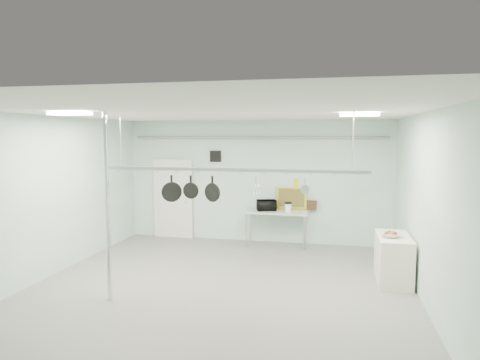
% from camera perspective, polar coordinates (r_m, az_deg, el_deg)
% --- Properties ---
extents(floor, '(8.00, 8.00, 0.00)m').
position_cam_1_polar(floor, '(7.83, -3.31, -15.05)').
color(floor, gray).
rests_on(floor, ground).
extents(ceiling, '(7.00, 8.00, 0.02)m').
position_cam_1_polar(ceiling, '(7.32, -3.46, 8.96)').
color(ceiling, silver).
rests_on(ceiling, back_wall).
extents(back_wall, '(7.00, 0.02, 3.20)m').
position_cam_1_polar(back_wall, '(11.27, 2.15, -0.18)').
color(back_wall, silver).
rests_on(back_wall, floor).
extents(right_wall, '(0.02, 8.00, 3.20)m').
position_cam_1_polar(right_wall, '(7.29, 24.13, -4.09)').
color(right_wall, silver).
rests_on(right_wall, floor).
extents(door, '(1.10, 0.10, 2.20)m').
position_cam_1_polar(door, '(11.91, -8.87, -2.58)').
color(door, silver).
rests_on(door, floor).
extents(wall_vent, '(0.30, 0.04, 0.30)m').
position_cam_1_polar(wall_vent, '(11.44, -3.29, 3.17)').
color(wall_vent, black).
rests_on(wall_vent, back_wall).
extents(conduit_pipe, '(6.60, 0.07, 0.07)m').
position_cam_1_polar(conduit_pipe, '(11.11, 2.09, 5.68)').
color(conduit_pipe, gray).
rests_on(conduit_pipe, back_wall).
extents(chrome_pole, '(0.08, 0.08, 3.20)m').
position_cam_1_polar(chrome_pole, '(7.52, -17.26, -3.54)').
color(chrome_pole, silver).
rests_on(chrome_pole, floor).
extents(prep_table, '(1.60, 0.70, 0.91)m').
position_cam_1_polar(prep_table, '(10.90, 4.88, -4.48)').
color(prep_table, '#ABC9B5').
rests_on(prep_table, floor).
extents(side_cabinet, '(0.60, 1.20, 0.90)m').
position_cam_1_polar(side_cabinet, '(8.83, 19.76, -9.87)').
color(side_cabinet, silver).
rests_on(side_cabinet, floor).
extents(pot_rack, '(4.80, 0.06, 1.00)m').
position_cam_1_polar(pot_rack, '(7.57, -1.34, 1.59)').
color(pot_rack, '#B7B7BC').
rests_on(pot_rack, ceiling).
extents(light_panel_left, '(0.65, 0.30, 0.05)m').
position_cam_1_polar(light_panel_left, '(7.52, -21.74, 8.24)').
color(light_panel_left, white).
rests_on(light_panel_left, ceiling).
extents(light_panel_right, '(0.65, 0.30, 0.05)m').
position_cam_1_polar(light_panel_right, '(7.65, 15.61, 8.40)').
color(light_panel_right, white).
rests_on(light_panel_right, ceiling).
extents(microwave, '(0.56, 0.46, 0.27)m').
position_cam_1_polar(microwave, '(10.90, 3.55, -3.38)').
color(microwave, black).
rests_on(microwave, prep_table).
extents(coffee_canister, '(0.21, 0.21, 0.22)m').
position_cam_1_polar(coffee_canister, '(10.70, 6.43, -3.72)').
color(coffee_canister, silver).
rests_on(coffee_canister, prep_table).
extents(painting_large, '(0.78, 0.15, 0.58)m').
position_cam_1_polar(painting_large, '(11.10, 6.88, -2.42)').
color(painting_large, gold).
rests_on(painting_large, prep_table).
extents(painting_small, '(0.31, 0.10, 0.25)m').
position_cam_1_polar(painting_small, '(11.09, 9.41, -3.33)').
color(painting_small, '#352312').
rests_on(painting_small, prep_table).
extents(fruit_bowl, '(0.42, 0.42, 0.09)m').
position_cam_1_polar(fruit_bowl, '(8.58, 19.45, -6.91)').
color(fruit_bowl, silver).
rests_on(fruit_bowl, side_cabinet).
extents(skillet_left, '(0.35, 0.22, 0.49)m').
position_cam_1_polar(skillet_left, '(7.94, -9.11, -1.11)').
color(skillet_left, black).
rests_on(skillet_left, pot_rack).
extents(skillet_mid, '(0.30, 0.07, 0.41)m').
position_cam_1_polar(skillet_mid, '(7.81, -6.59, -0.90)').
color(skillet_mid, black).
rests_on(skillet_mid, pot_rack).
extents(skillet_right, '(0.34, 0.18, 0.46)m').
position_cam_1_polar(skillet_right, '(7.69, -3.72, -1.16)').
color(skillet_right, black).
rests_on(skillet_right, pot_rack).
extents(whisk, '(0.26, 0.26, 0.35)m').
position_cam_1_polar(whisk, '(7.50, 2.15, -0.91)').
color(whisk, '#AEAFB3').
rests_on(whisk, pot_rack).
extents(grater, '(0.08, 0.04, 0.21)m').
position_cam_1_polar(grater, '(7.40, 7.46, -0.48)').
color(grater, '#C7D118').
rests_on(grater, pot_rack).
extents(saucepan, '(0.16, 0.11, 0.28)m').
position_cam_1_polar(saucepan, '(7.40, 8.67, -0.81)').
color(saucepan, silver).
rests_on(saucepan, pot_rack).
extents(fruit_cluster, '(0.24, 0.24, 0.09)m').
position_cam_1_polar(fruit_cluster, '(8.57, 19.46, -6.65)').
color(fruit_cluster, '#A50F24').
rests_on(fruit_cluster, fruit_bowl).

